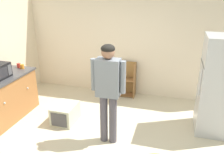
{
  "coord_description": "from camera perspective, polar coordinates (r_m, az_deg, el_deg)",
  "views": [
    {
      "loc": [
        1.0,
        -3.03,
        2.48
      ],
      "look_at": [
        0.03,
        0.41,
        1.13
      ],
      "focal_mm": 37.2,
      "sensor_mm": 36.0,
      "label": 1
    }
  ],
  "objects": [
    {
      "name": "back_wall",
      "position": [
        5.57,
        5.09,
        8.94
      ],
      "size": [
        5.2,
        0.06,
        2.7
      ],
      "primitive_type": "cube",
      "color": "beige",
      "rests_on": "ground"
    },
    {
      "name": "orange_cup",
      "position": [
        5.28,
        -21.23,
        2.41
      ],
      "size": [
        0.08,
        0.08,
        0.09
      ],
      "primitive_type": "cylinder",
      "color": "orange",
      "rests_on": "kitchen_counter"
    },
    {
      "name": "ground_plane",
      "position": [
        4.04,
        -2.13,
        -17.15
      ],
      "size": [
        12.0,
        12.0,
        0.0
      ],
      "primitive_type": "plane",
      "color": "beige",
      "rests_on": "ground"
    },
    {
      "name": "refrigerator",
      "position": [
        4.5,
        25.15,
        -2.07
      ],
      "size": [
        0.73,
        0.68,
        1.78
      ],
      "color": "#B7BABF",
      "rests_on": "ground"
    },
    {
      "name": "pet_carrier",
      "position": [
        4.75,
        -11.4,
        -8.73
      ],
      "size": [
        0.42,
        0.55,
        0.36
      ],
      "color": "beige",
      "rests_on": "ground"
    },
    {
      "name": "bookshelf",
      "position": [
        5.75,
        1.28,
        -0.88
      ],
      "size": [
        0.8,
        0.28,
        0.85
      ],
      "color": "#97673B",
      "rests_on": "ground"
    },
    {
      "name": "standing_person",
      "position": [
        3.71,
        -0.95,
        -2.23
      ],
      "size": [
        0.57,
        0.22,
        1.72
      ],
      "color": "#4E4B56",
      "rests_on": "ground"
    },
    {
      "name": "red_cup",
      "position": [
        5.39,
        -21.93,
        2.66
      ],
      "size": [
        0.08,
        0.08,
        0.09
      ],
      "primitive_type": "cylinder",
      "color": "red",
      "rests_on": "kitchen_counter"
    },
    {
      "name": "banana_bunch",
      "position": [
        5.22,
        -24.47,
        1.51
      ],
      "size": [
        0.15,
        0.16,
        0.04
      ],
      "color": "yellow",
      "rests_on": "kitchen_counter"
    }
  ]
}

